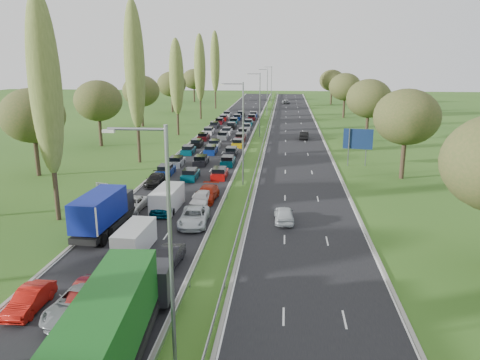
% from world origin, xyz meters
% --- Properties ---
extents(ground, '(260.00, 260.00, 0.00)m').
position_xyz_m(ground, '(4.50, 80.00, 0.00)').
color(ground, '#2A5319').
rests_on(ground, ground).
extents(near_carriageway, '(10.50, 215.00, 0.04)m').
position_xyz_m(near_carriageway, '(-2.25, 82.50, 0.00)').
color(near_carriageway, black).
rests_on(near_carriageway, ground).
extents(far_carriageway, '(10.50, 215.00, 0.04)m').
position_xyz_m(far_carriageway, '(11.25, 82.50, 0.00)').
color(far_carriageway, black).
rests_on(far_carriageway, ground).
extents(central_reservation, '(2.36, 215.00, 0.32)m').
position_xyz_m(central_reservation, '(4.50, 82.50, 0.55)').
color(central_reservation, gray).
rests_on(central_reservation, ground).
extents(lamp_columns, '(0.18, 140.18, 12.00)m').
position_xyz_m(lamp_columns, '(4.50, 78.00, 6.00)').
color(lamp_columns, gray).
rests_on(lamp_columns, ground).
extents(poplar_row, '(2.80, 127.80, 22.44)m').
position_xyz_m(poplar_row, '(-11.50, 68.17, 12.39)').
color(poplar_row, '#2D2116').
rests_on(poplar_row, ground).
extents(woodland_left, '(8.00, 166.00, 11.10)m').
position_xyz_m(woodland_left, '(-22.00, 62.63, 7.68)').
color(woodland_left, '#2D2116').
rests_on(woodland_left, ground).
extents(woodland_right, '(8.00, 153.00, 11.10)m').
position_xyz_m(woodland_right, '(24.00, 66.67, 7.68)').
color(woodland_right, '#2D2116').
rests_on(woodland_right, ground).
extents(traffic_queue_fill, '(9.05, 69.48, 0.80)m').
position_xyz_m(traffic_queue_fill, '(-2.23, 77.75, 0.44)').
color(traffic_queue_fill, navy).
rests_on(traffic_queue_fill, ground).
extents(near_car_1, '(1.46, 4.11, 1.35)m').
position_xyz_m(near_car_1, '(-5.56, 13.31, 0.70)').
color(near_car_1, '#A6100A').
rests_on(near_car_1, near_carriageway).
extents(near_car_2, '(2.36, 4.77, 1.30)m').
position_xyz_m(near_car_2, '(-5.50, 32.20, 0.67)').
color(near_car_2, silver).
rests_on(near_car_2, near_carriageway).
extents(near_car_3, '(1.90, 4.60, 1.33)m').
position_xyz_m(near_car_3, '(-5.83, 41.74, 0.68)').
color(near_car_3, black).
rests_on(near_car_3, near_carriageway).
extents(near_car_5, '(2.04, 4.94, 1.59)m').
position_xyz_m(near_car_5, '(-2.18, 13.66, 0.82)').
color(near_car_5, '#59110F').
rests_on(near_car_5, near_carriageway).
extents(near_car_6, '(3.11, 5.97, 1.61)m').
position_xyz_m(near_car_6, '(-2.34, 13.22, 0.82)').
color(near_car_6, gray).
rests_on(near_car_6, near_carriageway).
extents(near_car_7, '(2.25, 5.45, 1.58)m').
position_xyz_m(near_car_7, '(-2.19, 32.37, 0.81)').
color(near_car_7, '#053C53').
rests_on(near_car_7, near_carriageway).
extents(near_car_9, '(1.69, 4.18, 1.35)m').
position_xyz_m(near_car_9, '(1.20, 20.10, 0.69)').
color(near_car_9, black).
rests_on(near_car_9, near_carriageway).
extents(near_car_10, '(2.76, 5.47, 1.48)m').
position_xyz_m(near_car_10, '(1.33, 28.81, 0.76)').
color(near_car_10, silver).
rests_on(near_car_10, near_carriageway).
extents(near_car_11, '(2.36, 5.23, 1.49)m').
position_xyz_m(near_car_11, '(1.26, 36.23, 0.76)').
color(near_car_11, '#A21D09').
rests_on(near_car_11, near_carriageway).
extents(near_car_12, '(2.15, 4.61, 1.53)m').
position_xyz_m(near_car_12, '(1.02, 34.47, 0.78)').
color(near_car_12, white).
rests_on(near_car_12, near_carriageway).
extents(far_car_0, '(1.92, 4.34, 1.45)m').
position_xyz_m(far_car_0, '(9.43, 30.38, 0.75)').
color(far_car_0, '#B8BEC2').
rests_on(far_car_0, far_carriageway).
extents(far_car_1, '(1.91, 4.55, 1.46)m').
position_xyz_m(far_car_1, '(12.92, 76.33, 0.75)').
color(far_car_1, black).
rests_on(far_car_1, far_carriageway).
extents(far_car_2, '(2.65, 5.19, 1.40)m').
position_xyz_m(far_car_2, '(9.32, 146.58, 0.72)').
color(far_car_2, slate).
rests_on(far_car_2, far_carriageway).
extents(blue_lorry, '(2.40, 8.64, 3.65)m').
position_xyz_m(blue_lorry, '(-5.99, 26.28, 1.90)').
color(blue_lorry, black).
rests_on(blue_lorry, near_carriageway).
extents(green_lorry, '(2.60, 14.06, 4.17)m').
position_xyz_m(green_lorry, '(1.42, 8.34, 2.24)').
color(green_lorry, black).
rests_on(green_lorry, near_carriageway).
extents(white_van_front, '(1.98, 5.06, 2.03)m').
position_xyz_m(white_van_front, '(-2.08, 22.72, 1.04)').
color(white_van_front, silver).
rests_on(white_van_front, near_carriageway).
extents(white_van_rear, '(2.16, 5.52, 2.22)m').
position_xyz_m(white_van_rear, '(-2.10, 33.11, 1.14)').
color(white_van_rear, silver).
rests_on(white_van_rear, near_carriageway).
extents(info_sign, '(1.46, 0.55, 2.10)m').
position_xyz_m(info_sign, '(-9.40, 34.58, 1.37)').
color(info_sign, gray).
rests_on(info_sign, ground).
extents(direction_sign, '(3.97, 0.72, 5.20)m').
position_xyz_m(direction_sign, '(19.40, 54.59, 3.57)').
color(direction_sign, gray).
rests_on(direction_sign, ground).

